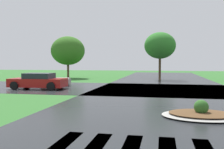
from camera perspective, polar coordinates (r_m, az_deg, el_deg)
asphalt_roadway at (r=12.21m, az=11.79°, el=-7.35°), size 10.79×80.00×0.01m
asphalt_cross_road at (r=20.37m, az=11.56°, el=-3.26°), size 90.00×9.71×0.01m
median_island at (r=10.62m, az=19.32°, el=-8.30°), size 3.03×2.27×0.68m
car_silver_hatch at (r=21.08m, az=-16.20°, el=-1.47°), size 4.45×2.14×1.26m
drainage_pipe_stack at (r=23.46m, az=-12.45°, el=-1.56°), size 2.64×0.86×0.75m
background_treeline at (r=32.71m, az=23.31°, el=6.00°), size 40.32×5.34×6.52m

